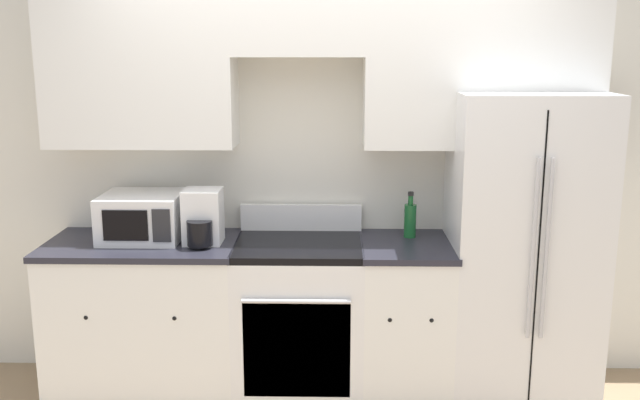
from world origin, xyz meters
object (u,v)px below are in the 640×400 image
bottle (410,219)px  microwave (143,217)px  refrigerator (520,246)px  oven_range (299,317)px

bottle → microwave: bearing=-177.4°
refrigerator → microwave: size_ratio=3.89×
oven_range → refrigerator: 1.34m
bottle → oven_range: bearing=-168.1°
refrigerator → oven_range: bearing=-177.7°
microwave → bottle: bottle is taller
refrigerator → bottle: refrigerator is taller
oven_range → bottle: bottle is taller
microwave → bottle: 1.55m
refrigerator → microwave: bearing=179.6°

